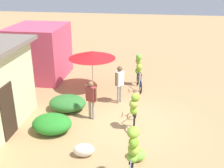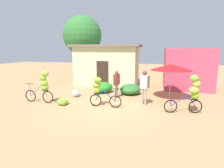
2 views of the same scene
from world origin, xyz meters
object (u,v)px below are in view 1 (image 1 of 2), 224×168
bicycle_center_loaded (139,68)px  produce_sack (84,150)px  banana_pile_on_ground (137,154)px  person_vendor (91,96)px  bicycle_leftmost (132,153)px  bicycle_near_pile (134,107)px  person_bystander (120,80)px  shop_pink (40,52)px  market_umbrella (92,55)px

bicycle_center_loaded → produce_sack: 6.47m
banana_pile_on_ground → person_vendor: bearing=40.4°
bicycle_leftmost → bicycle_near_pile: (3.06, 0.17, -0.13)m
person_vendor → person_bystander: 1.92m
shop_pink → bicycle_near_pile: shop_pink is taller
bicycle_near_pile → market_umbrella: bearing=34.2°
market_umbrella → bicycle_leftmost: bearing=-158.8°
bicycle_near_pile → person_vendor: size_ratio=0.99×
shop_pink → person_vendor: shop_pink is taller
bicycle_center_loaded → bicycle_near_pile: bearing=-178.7°
market_umbrella → person_vendor: bearing=-168.8°
bicycle_center_loaded → banana_pile_on_ground: bicycle_center_loaded is taller
bicycle_near_pile → person_bystander: size_ratio=0.92×
produce_sack → person_vendor: person_vendor is taller
bicycle_leftmost → person_bystander: (5.19, 1.00, 0.07)m
market_umbrella → bicycle_near_pile: market_umbrella is taller
bicycle_leftmost → person_bystander: person_bystander is taller
bicycle_leftmost → bicycle_near_pile: size_ratio=1.07×
bicycle_center_loaded → banana_pile_on_ground: size_ratio=2.45×
bicycle_leftmost → banana_pile_on_ground: bicycle_leftmost is taller
produce_sack → bicycle_near_pile: bearing=-36.4°
bicycle_leftmost → person_vendor: bicycle_leftmost is taller
banana_pile_on_ground → person_vendor: (2.37, 2.02, 0.84)m
market_umbrella → bicycle_near_pile: size_ratio=1.42×
banana_pile_on_ground → produce_sack: produce_sack is taller
produce_sack → person_bystander: bearing=-9.0°
shop_pink → person_vendor: size_ratio=1.94×
market_umbrella → person_bystander: bearing=-131.4°
bicycle_center_loaded → person_bystander: 2.25m
person_bystander → shop_pink: bearing=60.6°
shop_pink → person_bystander: size_ratio=1.81×
banana_pile_on_ground → produce_sack: 1.74m
person_vendor → bicycle_center_loaded: bearing=-23.8°
bicycle_leftmost → produce_sack: size_ratio=2.49×
market_umbrella → person_bystander: size_ratio=1.31×
market_umbrella → person_bystander: 2.18m
shop_pink → market_umbrella: bearing=-112.5°
shop_pink → produce_sack: shop_pink is taller
person_bystander → bicycle_leftmost: bearing=-169.1°
bicycle_leftmost → person_vendor: bearing=28.8°
bicycle_near_pile → person_vendor: (0.46, 1.77, 0.12)m
bicycle_near_pile → person_vendor: 1.83m
person_bystander → banana_pile_on_ground: bearing=-165.1°
produce_sack → person_vendor: (2.48, 0.28, 0.79)m
bicycle_leftmost → banana_pile_on_ground: 1.43m
bicycle_center_loaded → shop_pink: bearing=83.9°
bicycle_center_loaded → market_umbrella: bearing=108.7°
produce_sack → person_vendor: size_ratio=0.42×
person_vendor → bicycle_leftmost: bearing=-151.2°
bicycle_center_loaded → person_bystander: size_ratio=0.98×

